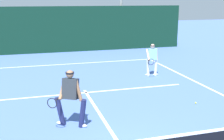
# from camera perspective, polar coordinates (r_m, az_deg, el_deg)

# --- Properties ---
(court_line_baseline_far) EXTENTS (10.02, 0.10, 0.01)m
(court_line_baseline_far) POSITION_cam_1_polar(r_m,az_deg,el_deg) (16.68, -8.68, 1.17)
(court_line_baseline_far) COLOR white
(court_line_baseline_far) RESTS_ON ground_plane
(court_line_service) EXTENTS (8.17, 0.10, 0.01)m
(court_line_service) POSITION_cam_1_polar(r_m,az_deg,el_deg) (11.56, -5.11, -4.42)
(court_line_service) COLOR white
(court_line_service) RESTS_ON ground_plane
(court_line_centre) EXTENTS (0.10, 6.40, 0.01)m
(court_line_centre) POSITION_cam_1_polar(r_m,az_deg,el_deg) (8.93, -1.46, -10.03)
(court_line_centre) COLOR white
(court_line_centre) RESTS_ON ground_plane
(player_near) EXTENTS (1.13, 0.80, 1.68)m
(player_near) POSITION_cam_1_polar(r_m,az_deg,el_deg) (8.39, -8.17, -5.02)
(player_near) COLOR #1E234C
(player_near) RESTS_ON ground_plane
(player_far) EXTENTS (0.78, 0.82, 1.53)m
(player_far) POSITION_cam_1_polar(r_m,az_deg,el_deg) (13.98, 7.88, 2.24)
(player_far) COLOR silver
(player_far) RESTS_ON ground_plane
(tennis_ball) EXTENTS (0.07, 0.07, 0.07)m
(tennis_ball) POSITION_cam_1_polar(r_m,az_deg,el_deg) (10.73, 16.08, -6.23)
(tennis_ball) COLOR #D1E033
(tennis_ball) RESTS_ON ground_plane
(back_fence_windscreen) EXTENTS (17.93, 0.12, 3.12)m
(back_fence_windscreen) POSITION_cam_1_polar(r_m,az_deg,el_deg) (20.26, -10.33, 7.79)
(back_fence_windscreen) COLOR #0E3121
(back_fence_windscreen) RESTS_ON ground_plane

